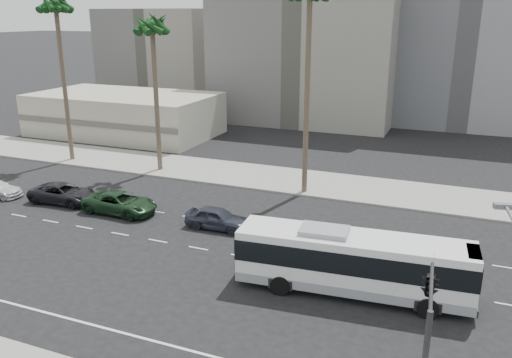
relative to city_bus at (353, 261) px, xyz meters
The scene contains 13 objects.
ground 4.92m from the city_bus, 156.96° to the left, with size 700.00×700.00×0.00m, color black.
sidewalk_north 17.87m from the city_bus, 103.64° to the left, with size 120.00×7.00×0.15m, color gray.
commercial_low 44.06m from the city_bus, 140.91° to the left, with size 22.00×12.16×5.00m.
midrise_beige_west 50.02m from the city_bus, 109.09° to the left, with size 24.00×18.00×18.00m, color slate.
midrise_gray_center 55.06m from the city_bus, 85.95° to the left, with size 20.00×20.00×26.00m, color slate.
midrise_beige_far 67.04m from the city_bus, 129.17° to the left, with size 18.00×16.00×15.00m, color slate.
city_bus is the anchor object (origin of this frame).
car_a 11.78m from the city_bus, 153.74° to the left, with size 4.47×1.80×1.52m, color #2C303C.
car_b 19.28m from the city_bus, 164.56° to the left, with size 5.70×2.63×1.58m, color #17331B.
car_c 24.66m from the city_bus, 167.53° to the left, with size 5.45×2.51×1.52m, color black.
traffic_signal 9.66m from the city_bus, 62.75° to the right, with size 2.86×3.78×6.22m.
palm_mid 29.07m from the city_bus, 144.06° to the left, with size 4.65×4.65×14.38m.
palm_far 37.83m from the city_bus, 154.16° to the left, with size 4.73×4.73×16.27m.
Camera 1 is at (8.77, -26.61, 14.26)m, focal length 36.51 mm.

